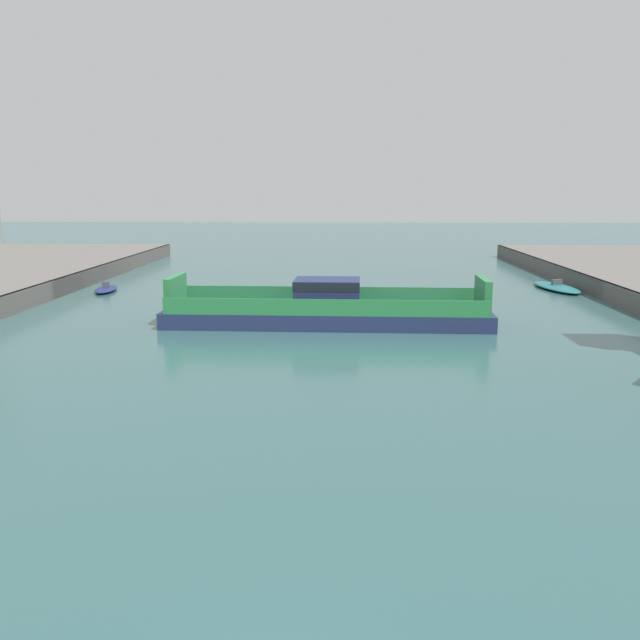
# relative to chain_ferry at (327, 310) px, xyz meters

# --- Properties ---
(chain_ferry) EXTENTS (22.64, 7.04, 3.30)m
(chain_ferry) POSITION_rel_chain_ferry_xyz_m (0.00, 0.00, 0.00)
(chain_ferry) COLOR navy
(chain_ferry) RESTS_ON ground
(moored_boat_mid_right) EXTENTS (2.30, 5.14, 0.94)m
(moored_boat_mid_right) POSITION_rel_chain_ferry_xyz_m (-20.77, 15.33, -0.75)
(moored_boat_mid_right) COLOR navy
(moored_boat_mid_right) RESTS_ON ground
(moored_boat_far_right) EXTENTS (3.72, 8.64, 0.97)m
(moored_boat_far_right) POSITION_rel_chain_ferry_xyz_m (21.31, 17.90, -0.75)
(moored_boat_far_right) COLOR #237075
(moored_boat_far_right) RESTS_ON ground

